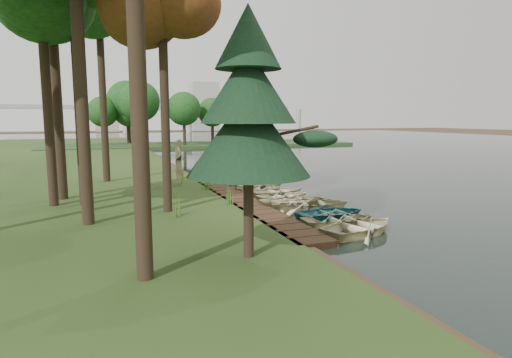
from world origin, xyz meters
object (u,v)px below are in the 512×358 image
object	(u,v)px
rowboat_1	(339,218)
rowboat_2	(331,211)
rowboat_0	(361,225)
pine_tree	(248,109)
boardwalk	(245,205)
stored_rowboat	(181,180)

from	to	relation	value
rowboat_1	rowboat_2	world-z (taller)	rowboat_2
rowboat_0	pine_tree	size ratio (longest dim) A/B	0.47
boardwalk	stored_rowboat	world-z (taller)	stored_rowboat
rowboat_0	rowboat_1	world-z (taller)	rowboat_0
rowboat_0	stored_rowboat	xyz separation A→B (m)	(-4.68, 13.62, 0.18)
boardwalk	rowboat_0	xyz separation A→B (m)	(2.60, -6.69, 0.28)
boardwalk	rowboat_2	bearing A→B (deg)	-55.11
rowboat_0	pine_tree	xyz separation A→B (m)	(-5.40, -1.81, 4.50)
boardwalk	rowboat_2	xyz separation A→B (m)	(2.80, -4.02, 0.25)
rowboat_2	rowboat_1	bearing A→B (deg)	166.36
stored_rowboat	pine_tree	size ratio (longest dim) A/B	0.39
boardwalk	rowboat_2	size ratio (longest dim) A/B	4.76
rowboat_1	rowboat_0	bearing A→B (deg)	-172.85
rowboat_1	rowboat_2	size ratio (longest dim) A/B	0.99
boardwalk	pine_tree	bearing A→B (deg)	-108.20
rowboat_1	pine_tree	xyz separation A→B (m)	(-5.30, -3.29, 4.53)
boardwalk	rowboat_1	bearing A→B (deg)	-64.32
rowboat_2	stored_rowboat	bearing A→B (deg)	24.17
pine_tree	rowboat_0	bearing A→B (deg)	18.53
boardwalk	rowboat_0	world-z (taller)	rowboat_0
pine_tree	stored_rowboat	bearing A→B (deg)	87.33
rowboat_2	stored_rowboat	xyz separation A→B (m)	(-4.88, 10.94, 0.21)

